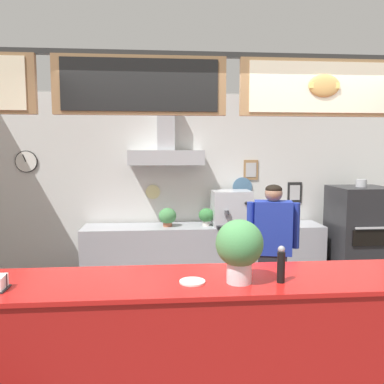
{
  "coord_description": "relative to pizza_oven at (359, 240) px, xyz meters",
  "views": [
    {
      "loc": [
        -0.55,
        -2.92,
        1.95
      ],
      "look_at": [
        -0.22,
        0.85,
        1.55
      ],
      "focal_mm": 37.03,
      "sensor_mm": 36.0,
      "label": 1
    }
  ],
  "objects": [
    {
      "name": "back_wall_assembly",
      "position": [
        -2.18,
        0.48,
        0.74
      ],
      "size": [
        5.79,
        2.93,
        2.76
      ],
      "color": "#9E9E99",
      "rests_on": "ground_plane"
    },
    {
      "name": "service_counter",
      "position": [
        -2.15,
        -2.48,
        -0.19
      ],
      "size": [
        4.15,
        0.69,
        1.09
      ],
      "color": "#B21916",
      "rests_on": "ground_plane"
    },
    {
      "name": "back_prep_counter",
      "position": [
        -2.09,
        0.26,
        -0.28
      ],
      "size": [
        3.27,
        0.57,
        0.92
      ],
      "color": "#A3A5AD",
      "rests_on": "ground_plane"
    },
    {
      "name": "pizza_oven",
      "position": [
        0.0,
        0.0,
        0.0
      ],
      "size": [
        0.72,
        0.74,
        1.56
      ],
      "color": "#232326",
      "rests_on": "ground_plane"
    },
    {
      "name": "shop_worker",
      "position": [
        -1.51,
        -1.07,
        0.13
      ],
      "size": [
        0.53,
        0.3,
        1.6
      ],
      "rotation": [
        0.0,
        0.0,
        2.91
      ],
      "color": "#232328",
      "rests_on": "ground_plane"
    },
    {
      "name": "espresso_machine",
      "position": [
        -1.71,
        0.23,
        0.42
      ],
      "size": [
        0.52,
        0.5,
        0.48
      ],
      "color": "silver",
      "rests_on": "back_prep_counter"
    },
    {
      "name": "potted_basil",
      "position": [
        -2.58,
        0.24,
        0.33
      ],
      "size": [
        0.24,
        0.24,
        0.25
      ],
      "color": "#9E563D",
      "rests_on": "back_prep_counter"
    },
    {
      "name": "potted_rosemary",
      "position": [
        -1.3,
        0.26,
        0.31
      ],
      "size": [
        0.17,
        0.17,
        0.21
      ],
      "color": "#4C4C51",
      "rests_on": "back_prep_counter"
    },
    {
      "name": "potted_oregano",
      "position": [
        -2.05,
        0.24,
        0.32
      ],
      "size": [
        0.21,
        0.21,
        0.24
      ],
      "color": "beige",
      "rests_on": "back_prep_counter"
    },
    {
      "name": "basil_vase",
      "position": [
        -2.18,
        -2.59,
        0.59
      ],
      "size": [
        0.31,
        0.31,
        0.41
      ],
      "color": "silver",
      "rests_on": "service_counter"
    },
    {
      "name": "pepper_grinder",
      "position": [
        -1.91,
        -2.61,
        0.48
      ],
      "size": [
        0.05,
        0.05,
        0.24
      ],
      "color": "black",
      "rests_on": "service_counter"
    },
    {
      "name": "condiment_plate",
      "position": [
        -2.49,
        -2.56,
        0.37
      ],
      "size": [
        0.17,
        0.17,
        0.01
      ],
      "color": "white",
      "rests_on": "service_counter"
    }
  ]
}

